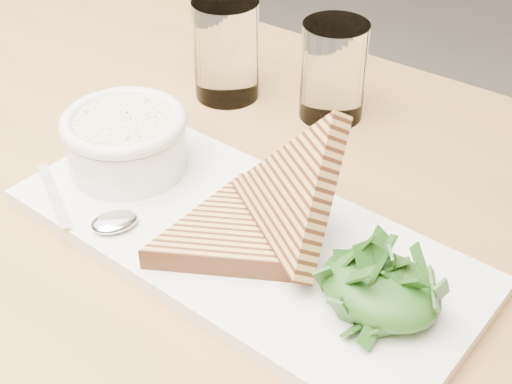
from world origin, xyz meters
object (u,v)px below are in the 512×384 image
Objects in this scene: glass_far at (333,71)px; table_top at (120,212)px; platter at (242,238)px; glass_near at (226,50)px; soup_bowl at (127,147)px.

table_top is at bearing -105.29° from glass_far.
table_top is 11.19× the size of glass_far.
glass_near reaches higher than platter.
glass_far is (-0.07, 0.24, 0.05)m from platter.
soup_bowl is at bearing 178.62° from platter.
soup_bowl reaches higher than table_top.
glass_near reaches higher than glass_far.
glass_far reaches higher than platter.
soup_bowl is 0.25m from glass_far.
soup_bowl is at bearing 112.14° from table_top.
glass_near is at bearing -161.63° from glass_far.
glass_near is at bearing 134.35° from platter.
glass_near is (-0.04, 0.20, 0.02)m from soup_bowl.
glass_near is at bearing 103.02° from table_top.
glass_far is (0.13, 0.04, -0.00)m from glass_near.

